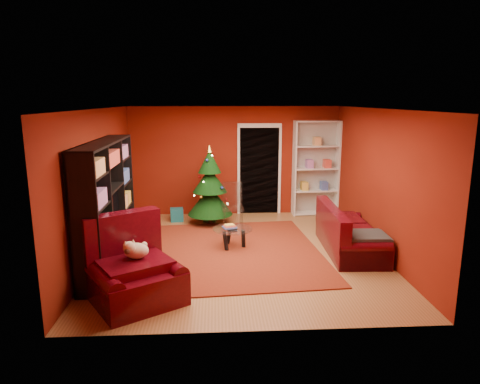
{
  "coord_description": "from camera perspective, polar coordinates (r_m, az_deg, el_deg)",
  "views": [
    {
      "loc": [
        -0.45,
        -7.45,
        2.77
      ],
      "look_at": [
        0.0,
        0.4,
        1.05
      ],
      "focal_mm": 32.0,
      "sensor_mm": 36.0,
      "label": 1
    }
  ],
  "objects": [
    {
      "name": "white_bookshelf",
      "position": [
        10.43,
        10.08,
        3.11
      ],
      "size": [
        1.09,
        0.42,
        2.33
      ],
      "primitive_type": null,
      "rotation": [
        0.0,
        0.0,
        0.03
      ],
      "color": "white",
      "rests_on": "floor"
    },
    {
      "name": "wall_right",
      "position": [
        8.16,
        18.17,
        1.33
      ],
      "size": [
        0.05,
        5.5,
        2.6
      ],
      "primitive_type": "cube",
      "color": "maroon",
      "rests_on": "ground"
    },
    {
      "name": "wall_left",
      "position": [
        7.87,
        -18.5,
        0.93
      ],
      "size": [
        0.05,
        5.5,
        2.6
      ],
      "primitive_type": "cube",
      "color": "maroon",
      "rests_on": "ground"
    },
    {
      "name": "christmas_tree",
      "position": [
        9.54,
        -4.04,
        0.82
      ],
      "size": [
        1.27,
        1.27,
        1.8
      ],
      "primitive_type": null,
      "rotation": [
        0.0,
        0.0,
        0.32
      ],
      "color": "black",
      "rests_on": "floor"
    },
    {
      "name": "wall_back",
      "position": [
        10.34,
        -0.75,
        4.16
      ],
      "size": [
        5.0,
        0.05,
        2.6
      ],
      "primitive_type": "cube",
      "color": "maroon",
      "rests_on": "ground"
    },
    {
      "name": "gift_box_teal",
      "position": [
        10.01,
        -8.42,
        -3.01
      ],
      "size": [
        0.33,
        0.33,
        0.29
      ],
      "primitive_type": "cube",
      "rotation": [
        0.0,
        0.0,
        0.13
      ],
      "color": "#125D6A",
      "rests_on": "floor"
    },
    {
      "name": "coffee_table",
      "position": [
        8.12,
        -0.99,
        -6.14
      ],
      "size": [
        0.95,
        0.95,
        0.47
      ],
      "primitive_type": null,
      "rotation": [
        0.0,
        0.0,
        0.31
      ],
      "color": "gray",
      "rests_on": "rug"
    },
    {
      "name": "floor",
      "position": [
        7.97,
        0.17,
        -8.19
      ],
      "size": [
        5.0,
        5.5,
        0.05
      ],
      "primitive_type": "cube",
      "color": "brown",
      "rests_on": "ground"
    },
    {
      "name": "armchair",
      "position": [
        6.16,
        -13.79,
        -9.89
      ],
      "size": [
        1.69,
        1.69,
        0.96
      ],
      "primitive_type": null,
      "rotation": [
        0.0,
        0.0,
        0.56
      ],
      "color": "#37040B",
      "rests_on": "rug"
    },
    {
      "name": "ceiling",
      "position": [
        7.47,
        0.18,
        11.22
      ],
      "size": [
        5.0,
        5.5,
        0.05
      ],
      "primitive_type": "cube",
      "color": "silver",
      "rests_on": "wall_back"
    },
    {
      "name": "acrylic_chair",
      "position": [
        9.25,
        -1.0,
        -2.19
      ],
      "size": [
        0.48,
        0.52,
        0.9
      ],
      "primitive_type": null,
      "rotation": [
        0.0,
        0.0,
        0.05
      ],
      "color": "#66605B",
      "rests_on": "rug"
    },
    {
      "name": "sofa",
      "position": [
        8.15,
        14.56,
        -4.77
      ],
      "size": [
        0.97,
        2.02,
        0.86
      ],
      "primitive_type": null,
      "rotation": [
        0.0,
        0.0,
        1.53
      ],
      "color": "#37040B",
      "rests_on": "rug"
    },
    {
      "name": "gift_box_green",
      "position": [
        9.93,
        -3.99,
        -3.03
      ],
      "size": [
        0.34,
        0.34,
        0.29
      ],
      "primitive_type": "cube",
      "rotation": [
        0.0,
        0.0,
        -0.19
      ],
      "color": "#297326",
      "rests_on": "floor"
    },
    {
      "name": "rug",
      "position": [
        7.98,
        -0.76,
        -7.89
      ],
      "size": [
        3.36,
        3.84,
        0.02
      ],
      "primitive_type": "cube",
      "rotation": [
        0.0,
        0.0,
        0.07
      ],
      "color": "maroon",
      "rests_on": "floor"
    },
    {
      "name": "media_unit",
      "position": [
        7.47,
        -17.34,
        -1.58
      ],
      "size": [
        0.46,
        2.74,
        2.09
      ],
      "primitive_type": null,
      "rotation": [
        0.0,
        0.0,
        0.02
      ],
      "color": "black",
      "rests_on": "floor"
    },
    {
      "name": "dog",
      "position": [
        6.13,
        -13.64,
        -7.63
      ],
      "size": [
        0.5,
        0.47,
        0.31
      ],
      "primitive_type": null,
      "rotation": [
        0.0,
        0.0,
        0.56
      ],
      "color": "beige",
      "rests_on": "armchair"
    },
    {
      "name": "doorway",
      "position": [
        10.38,
        2.58,
        2.78
      ],
      "size": [
        1.06,
        0.6,
        2.16
      ],
      "primitive_type": null,
      "color": "black",
      "rests_on": "floor"
    }
  ]
}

